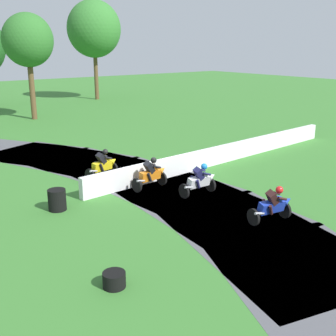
{
  "coord_description": "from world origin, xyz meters",
  "views": [
    {
      "loc": [
        -10.53,
        -15.0,
        5.94
      ],
      "look_at": [
        -0.01,
        -1.21,
        0.9
      ],
      "focal_mm": 45.49,
      "sensor_mm": 36.0,
      "label": 1
    }
  ],
  "objects_px": {
    "motorcycle_chase_white": "(200,180)",
    "tire_stack_mid_a": "(57,200)",
    "motorcycle_trailing_orange": "(151,174)",
    "motorcycle_lead_blue": "(274,205)",
    "tire_stack_near": "(114,280)",
    "motorcycle_fourth_yellow": "(104,164)"
  },
  "relations": [
    {
      "from": "motorcycle_lead_blue",
      "to": "tire_stack_mid_a",
      "type": "xyz_separation_m",
      "value": [
        -5.5,
        5.6,
        -0.24
      ]
    },
    {
      "from": "motorcycle_fourth_yellow",
      "to": "tire_stack_near",
      "type": "height_order",
      "value": "motorcycle_fourth_yellow"
    },
    {
      "from": "motorcycle_fourth_yellow",
      "to": "tire_stack_mid_a",
      "type": "distance_m",
      "value": 4.13
    },
    {
      "from": "motorcycle_trailing_orange",
      "to": "tire_stack_mid_a",
      "type": "height_order",
      "value": "motorcycle_trailing_orange"
    },
    {
      "from": "motorcycle_fourth_yellow",
      "to": "tire_stack_mid_a",
      "type": "height_order",
      "value": "motorcycle_fourth_yellow"
    },
    {
      "from": "motorcycle_lead_blue",
      "to": "tire_stack_near",
      "type": "relative_size",
      "value": 2.86
    },
    {
      "from": "motorcycle_chase_white",
      "to": "tire_stack_mid_a",
      "type": "relative_size",
      "value": 2.11
    },
    {
      "from": "motorcycle_chase_white",
      "to": "tire_stack_near",
      "type": "bearing_deg",
      "value": -148.66
    },
    {
      "from": "motorcycle_trailing_orange",
      "to": "tire_stack_mid_a",
      "type": "distance_m",
      "value": 4.24
    },
    {
      "from": "motorcycle_lead_blue",
      "to": "motorcycle_trailing_orange",
      "type": "relative_size",
      "value": 1.01
    },
    {
      "from": "motorcycle_lead_blue",
      "to": "tire_stack_near",
      "type": "distance_m",
      "value": 6.51
    },
    {
      "from": "motorcycle_lead_blue",
      "to": "motorcycle_chase_white",
      "type": "height_order",
      "value": "motorcycle_chase_white"
    },
    {
      "from": "motorcycle_trailing_orange",
      "to": "motorcycle_chase_white",
      "type": "bearing_deg",
      "value": -59.69
    },
    {
      "from": "motorcycle_lead_blue",
      "to": "tire_stack_mid_a",
      "type": "distance_m",
      "value": 7.85
    },
    {
      "from": "motorcycle_chase_white",
      "to": "motorcycle_fourth_yellow",
      "type": "relative_size",
      "value": 1.0
    },
    {
      "from": "motorcycle_lead_blue",
      "to": "tire_stack_near",
      "type": "height_order",
      "value": "motorcycle_lead_blue"
    },
    {
      "from": "motorcycle_trailing_orange",
      "to": "motorcycle_fourth_yellow",
      "type": "height_order",
      "value": "motorcycle_trailing_orange"
    },
    {
      "from": "motorcycle_chase_white",
      "to": "tire_stack_mid_a",
      "type": "distance_m",
      "value": 5.7
    },
    {
      "from": "motorcycle_trailing_orange",
      "to": "motorcycle_fourth_yellow",
      "type": "bearing_deg",
      "value": 109.59
    },
    {
      "from": "motorcycle_lead_blue",
      "to": "motorcycle_fourth_yellow",
      "type": "bearing_deg",
      "value": 105.15
    },
    {
      "from": "motorcycle_lead_blue",
      "to": "motorcycle_fourth_yellow",
      "type": "xyz_separation_m",
      "value": [
        -2.18,
        8.04,
        0.02
      ]
    },
    {
      "from": "motorcycle_lead_blue",
      "to": "motorcycle_trailing_orange",
      "type": "height_order",
      "value": "motorcycle_trailing_orange"
    }
  ]
}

